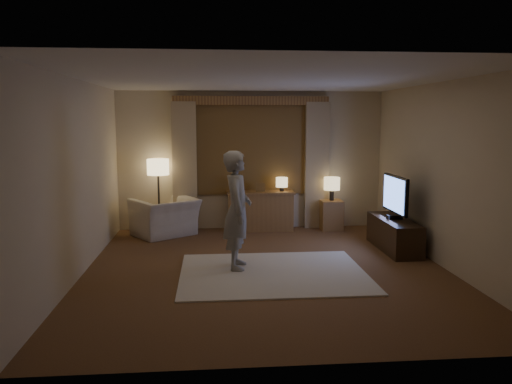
{
  "coord_description": "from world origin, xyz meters",
  "views": [
    {
      "loc": [
        -0.74,
        -6.68,
        2.07
      ],
      "look_at": [
        -0.09,
        0.6,
        1.01
      ],
      "focal_mm": 35.0,
      "sensor_mm": 36.0,
      "label": 1
    }
  ],
  "objects": [
    {
      "name": "plant",
      "position": [
        -0.24,
        2.5,
        0.85
      ],
      "size": [
        0.16,
        0.13,
        0.3
      ],
      "primitive_type": "imported",
      "color": "#999999",
      "rests_on": "sideboard"
    },
    {
      "name": "tv",
      "position": [
        2.15,
        0.9,
        0.88
      ],
      "size": [
        0.23,
        0.96,
        0.69
      ],
      "color": "black",
      "rests_on": "tv_stand"
    },
    {
      "name": "picture_frame",
      "position": [
        0.16,
        2.5,
        0.8
      ],
      "size": [
        0.16,
        0.02,
        0.2
      ],
      "primitive_type": "cube",
      "color": "brown",
      "rests_on": "sideboard"
    },
    {
      "name": "sideboard",
      "position": [
        0.16,
        2.5,
        0.35
      ],
      "size": [
        1.2,
        0.4,
        0.7
      ],
      "primitive_type": "cube",
      "color": "brown",
      "rests_on": "floor"
    },
    {
      "name": "floor_lamp",
      "position": [
        -1.72,
        2.5,
        1.14
      ],
      "size": [
        0.4,
        0.4,
        1.36
      ],
      "color": "black",
      "rests_on": "floor"
    },
    {
      "name": "rug",
      "position": [
        0.07,
        -0.19,
        0.01
      ],
      "size": [
        2.5,
        2.0,
        0.02
      ],
      "primitive_type": "cube",
      "color": "beige",
      "rests_on": "floor"
    },
    {
      "name": "side_table",
      "position": [
        1.5,
        2.45,
        0.28
      ],
      "size": [
        0.4,
        0.4,
        0.56
      ],
      "primitive_type": "cube",
      "color": "brown",
      "rests_on": "floor"
    },
    {
      "name": "table_lamp_side",
      "position": [
        1.5,
        2.45,
        0.87
      ],
      "size": [
        0.3,
        0.3,
        0.44
      ],
      "color": "black",
      "rests_on": "side_table"
    },
    {
      "name": "person",
      "position": [
        -0.4,
        0.07,
        0.84
      ],
      "size": [
        0.44,
        0.63,
        1.63
      ],
      "primitive_type": "imported",
      "rotation": [
        0.0,
        0.0,
        1.48
      ],
      "color": "#9B978F",
      "rests_on": "rug"
    },
    {
      "name": "tv_stand",
      "position": [
        2.15,
        0.9,
        0.25
      ],
      "size": [
        0.45,
        1.4,
        0.5
      ],
      "primitive_type": "cube",
      "color": "black",
      "rests_on": "floor"
    },
    {
      "name": "armchair",
      "position": [
        -1.6,
        2.23,
        0.34
      ],
      "size": [
        1.36,
        1.33,
        0.67
      ],
      "primitive_type": "imported",
      "rotation": [
        0.0,
        0.0,
        -2.53
      ],
      "color": "#C2B39F",
      "rests_on": "floor"
    },
    {
      "name": "room",
      "position": [
        0.0,
        0.5,
        1.33
      ],
      "size": [
        5.04,
        5.54,
        2.64
      ],
      "color": "brown",
      "rests_on": "ground"
    },
    {
      "name": "table_lamp_sideboard",
      "position": [
        0.56,
        2.5,
        0.9
      ],
      "size": [
        0.22,
        0.22,
        0.3
      ],
      "color": "black",
      "rests_on": "sideboard"
    }
  ]
}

